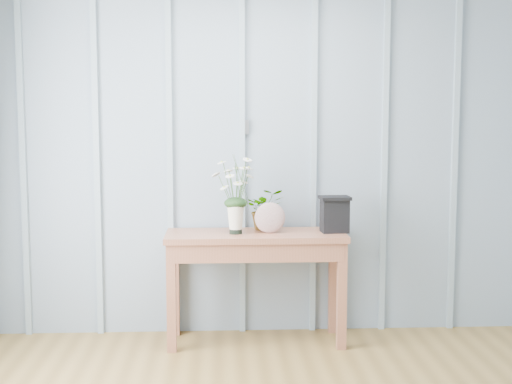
{
  "coord_description": "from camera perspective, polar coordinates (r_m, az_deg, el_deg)",
  "views": [
    {
      "loc": [
        -0.4,
        -2.7,
        1.56
      ],
      "look_at": [
        -0.17,
        1.94,
        1.03
      ],
      "focal_mm": 50.0,
      "sensor_mm": 36.0,
      "label": 1
    }
  ],
  "objects": [
    {
      "name": "room_shell",
      "position": [
        3.66,
        3.51,
        13.19
      ],
      "size": [
        4.0,
        4.5,
        2.5
      ],
      "color": "#8497A9",
      "rests_on": "ground"
    },
    {
      "name": "sideboard",
      "position": [
        4.79,
        -0.03,
        -4.63
      ],
      "size": [
        1.2,
        0.45,
        0.75
      ],
      "color": "brown",
      "rests_on": "ground"
    },
    {
      "name": "daisy_vase",
      "position": [
        4.69,
        -1.64,
        0.64
      ],
      "size": [
        0.37,
        0.28,
        0.53
      ],
      "color": "black",
      "rests_on": "sideboard"
    },
    {
      "name": "spider_plant",
      "position": [
        4.87,
        0.74,
        -1.38
      ],
      "size": [
        0.27,
        0.24,
        0.28
      ],
      "primitive_type": "imported",
      "rotation": [
        0.0,
        0.0,
        0.08
      ],
      "color": "#153215",
      "rests_on": "sideboard"
    },
    {
      "name": "felt_disc_vessel",
      "position": [
        4.74,
        1.13,
        -2.08
      ],
      "size": [
        0.21,
        0.07,
        0.21
      ],
      "primitive_type": "ellipsoid",
      "rotation": [
        0.0,
        0.0,
        0.06
      ],
      "color": "#824754",
      "rests_on": "sideboard"
    },
    {
      "name": "carved_box",
      "position": [
        4.8,
        6.31,
        -1.75
      ],
      "size": [
        0.21,
        0.17,
        0.24
      ],
      "color": "black",
      "rests_on": "sideboard"
    }
  ]
}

